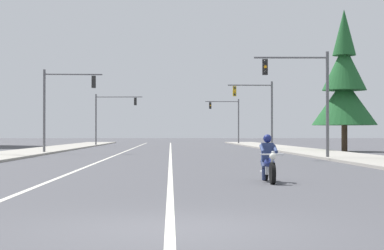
{
  "coord_description": "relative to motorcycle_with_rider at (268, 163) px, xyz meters",
  "views": [
    {
      "loc": [
        -0.01,
        -10.4,
        1.49
      ],
      "look_at": [
        1.19,
        26.59,
        1.96
      ],
      "focal_mm": 62.2,
      "sensor_mm": 36.0,
      "label": 1
    }
  ],
  "objects": [
    {
      "name": "ground_plane",
      "position": [
        -2.97,
        -9.72,
        -0.59
      ],
      "size": [
        400.0,
        400.0,
        0.0
      ],
      "primitive_type": "plane",
      "color": "#47474C"
    },
    {
      "name": "lane_stripe_center",
      "position": [
        -2.98,
        35.28,
        -0.58
      ],
      "size": [
        0.16,
        100.0,
        0.01
      ],
      "primitive_type": "cube",
      "color": "beige",
      "rests_on": "ground"
    },
    {
      "name": "lane_stripe_left",
      "position": [
        -6.72,
        35.28,
        -0.58
      ],
      "size": [
        0.16,
        100.0,
        0.01
      ],
      "primitive_type": "cube",
      "color": "beige",
      "rests_on": "ground"
    },
    {
      "name": "sidewalk_kerb_right",
      "position": [
        7.85,
        30.28,
        -0.52
      ],
      "size": [
        4.4,
        110.0,
        0.14
      ],
      "primitive_type": "cube",
      "color": "#9E998E",
      "rests_on": "ground"
    },
    {
      "name": "sidewalk_kerb_left",
      "position": [
        -13.79,
        30.28,
        -0.52
      ],
      "size": [
        4.4,
        110.0,
        0.14
      ],
      "primitive_type": "cube",
      "color": "#9E998E",
      "rests_on": "ground"
    },
    {
      "name": "motorcycle_with_rider",
      "position": [
        0.0,
        0.0,
        0.0
      ],
      "size": [
        0.7,
        2.19,
        1.46
      ],
      "color": "black",
      "rests_on": "ground"
    },
    {
      "name": "traffic_signal_near_right",
      "position": [
        4.83,
        17.75,
        3.48
      ],
      "size": [
        4.32,
        0.37,
        6.2
      ],
      "color": "#56565B",
      "rests_on": "ground"
    },
    {
      "name": "traffic_signal_near_left",
      "position": [
        -11.05,
        29.05,
        3.48
      ],
      "size": [
        4.33,
        0.45,
        6.2
      ],
      "color": "#56565B",
      "rests_on": "ground"
    },
    {
      "name": "traffic_signal_mid_right",
      "position": [
        5.05,
        39.58,
        3.46
      ],
      "size": [
        4.09,
        0.42,
        6.2
      ],
      "color": "#56565B",
      "rests_on": "ground"
    },
    {
      "name": "traffic_signal_mid_left",
      "position": [
        -10.25,
        59.4,
        3.56
      ],
      "size": [
        5.64,
        0.55,
        6.2
      ],
      "color": "#56565B",
      "rests_on": "ground"
    },
    {
      "name": "traffic_signal_far_right",
      "position": [
        5.01,
        70.38,
        3.5
      ],
      "size": [
        4.67,
        0.48,
        6.2
      ],
      "color": "#56565B",
      "rests_on": "ground"
    },
    {
      "name": "conifer_tree_right_verge_far",
      "position": [
        11.24,
        33.74,
        4.77
      ],
      "size": [
        5.31,
        5.31,
        11.69
      ],
      "color": "#423023",
      "rests_on": "ground"
    }
  ]
}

